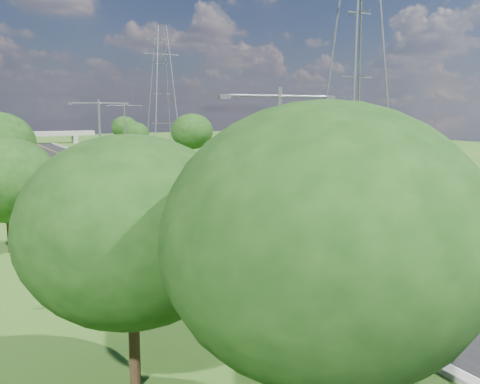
# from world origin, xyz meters

# --- Properties ---
(ground) EXTENTS (260.00, 260.00, 0.00)m
(ground) POSITION_xyz_m (0.00, 60.00, 0.00)
(ground) COLOR #244B15
(ground) RESTS_ON ground
(road) EXTENTS (8.00, 150.00, 0.06)m
(road) POSITION_xyz_m (0.00, 66.00, 0.03)
(road) COLOR black
(road) RESTS_ON ground
(curb_left) EXTENTS (0.50, 150.00, 0.22)m
(curb_left) POSITION_xyz_m (-4.25, 66.00, 0.11)
(curb_left) COLOR gray
(curb_left) RESTS_ON ground
(curb_right) EXTENTS (0.50, 150.00, 0.22)m
(curb_right) POSITION_xyz_m (4.25, 66.00, 0.11)
(curb_right) COLOR gray
(curb_right) RESTS_ON ground
(speed_limit_sign) EXTENTS (0.55, 0.09, 2.40)m
(speed_limit_sign) POSITION_xyz_m (5.20, 37.98, 1.60)
(speed_limit_sign) COLOR slate
(speed_limit_sign) RESTS_ON ground
(overpass) EXTENTS (30.00, 3.00, 3.20)m
(overpass) POSITION_xyz_m (0.00, 140.00, 2.41)
(overpass) COLOR gray
(overpass) RESTS_ON ground
(streetlight_near_left) EXTENTS (5.90, 0.25, 10.00)m
(streetlight_near_left) POSITION_xyz_m (-6.00, 12.00, 5.94)
(streetlight_near_left) COLOR slate
(streetlight_near_left) RESTS_ON ground
(streetlight_mid_left) EXTENTS (5.90, 0.25, 10.00)m
(streetlight_mid_left) POSITION_xyz_m (-6.00, 45.00, 5.94)
(streetlight_mid_left) COLOR slate
(streetlight_mid_left) RESTS_ON ground
(streetlight_far_right) EXTENTS (5.90, 0.25, 10.00)m
(streetlight_far_right) POSITION_xyz_m (6.00, 78.00, 5.94)
(streetlight_far_right) COLOR slate
(streetlight_far_right) RESTS_ON ground
(power_tower_near) EXTENTS (9.00, 6.40, 28.00)m
(power_tower_near) POSITION_xyz_m (22.00, 40.00, 14.01)
(power_tower_near) COLOR slate
(power_tower_near) RESTS_ON ground
(power_tower_far) EXTENTS (9.00, 6.40, 28.00)m
(power_tower_far) POSITION_xyz_m (26.00, 115.00, 14.01)
(power_tower_far) COLOR slate
(power_tower_far) RESTS_ON ground
(tree_la) EXTENTS (7.14, 7.14, 8.30)m
(tree_la) POSITION_xyz_m (-14.00, 8.00, 5.27)
(tree_la) COLOR black
(tree_la) RESTS_ON ground
(tree_lb) EXTENTS (6.30, 6.30, 7.33)m
(tree_lb) POSITION_xyz_m (-16.00, 28.00, 4.64)
(tree_lb) COLOR black
(tree_lb) RESTS_ON ground
(tree_lf) EXTENTS (7.98, 7.98, 9.28)m
(tree_lf) POSITION_xyz_m (-11.00, 2.00, 5.89)
(tree_lf) COLOR black
(tree_lf) RESTS_ON ground
(tree_rb) EXTENTS (6.72, 6.72, 7.82)m
(tree_rb) POSITION_xyz_m (16.00, 30.00, 4.95)
(tree_rb) COLOR black
(tree_rb) RESTS_ON ground
(tree_rc) EXTENTS (5.88, 5.88, 6.84)m
(tree_rc) POSITION_xyz_m (15.00, 52.00, 4.33)
(tree_rc) COLOR black
(tree_rc) RESTS_ON ground
(tree_rd) EXTENTS (7.14, 7.14, 8.30)m
(tree_rd) POSITION_xyz_m (17.00, 76.00, 5.27)
(tree_rd) COLOR black
(tree_rd) RESTS_ON ground
(tree_re) EXTENTS (5.46, 5.46, 6.35)m
(tree_re) POSITION_xyz_m (14.50, 100.00, 4.02)
(tree_re) COLOR black
(tree_re) RESTS_ON ground
(tree_rf) EXTENTS (6.30, 6.30, 7.33)m
(tree_rf) POSITION_xyz_m (18.00, 120.00, 4.64)
(tree_rf) COLOR black
(tree_rf) RESTS_ON ground
(bus_outbound) EXTENTS (2.24, 9.42, 2.62)m
(bus_outbound) POSITION_xyz_m (0.80, 30.52, 1.37)
(bus_outbound) COLOR white
(bus_outbound) RESTS_ON road
(bus_inbound) EXTENTS (3.90, 10.40, 2.83)m
(bus_inbound) POSITION_xyz_m (-1.32, 41.97, 1.47)
(bus_inbound) COLOR white
(bus_inbound) RESTS_ON road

